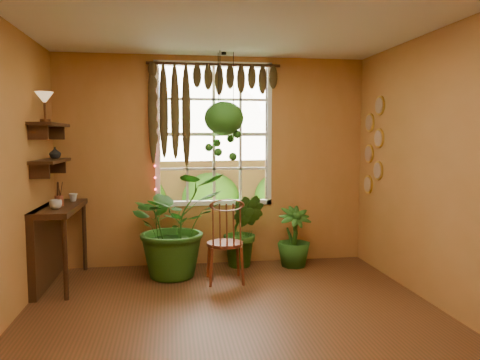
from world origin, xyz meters
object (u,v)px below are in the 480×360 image
object	(u,v)px
potted_plant_mid	(243,231)
hanging_basket	(224,120)
windsor_chair	(225,254)
potted_plant_left	(175,224)
counter_ledge	(51,236)

from	to	relation	value
potted_plant_mid	hanging_basket	xyz separation A→B (m)	(-0.25, -0.06, 1.40)
hanging_basket	potted_plant_mid	bearing A→B (deg)	12.71
windsor_chair	potted_plant_left	xyz separation A→B (m)	(-0.57, 0.33, 0.30)
counter_ledge	potted_plant_left	world-z (taller)	potted_plant_left
windsor_chair	potted_plant_mid	world-z (taller)	windsor_chair
windsor_chair	potted_plant_mid	distance (m)	0.70
windsor_chair	hanging_basket	bearing A→B (deg)	84.22
counter_ledge	windsor_chair	bearing A→B (deg)	-5.76
potted_plant_left	hanging_basket	world-z (taller)	hanging_basket
windsor_chair	potted_plant_mid	size ratio (longest dim) A/B	1.20
counter_ledge	potted_plant_left	xyz separation A→B (m)	(1.38, 0.13, 0.08)
potted_plant_left	hanging_basket	xyz separation A→B (m)	(0.62, 0.22, 1.25)
potted_plant_left	potted_plant_mid	xyz separation A→B (m)	(0.87, 0.28, -0.16)
counter_ledge	potted_plant_left	size ratio (longest dim) A/B	0.96
counter_ledge	windsor_chair	xyz separation A→B (m)	(1.95, -0.20, -0.23)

